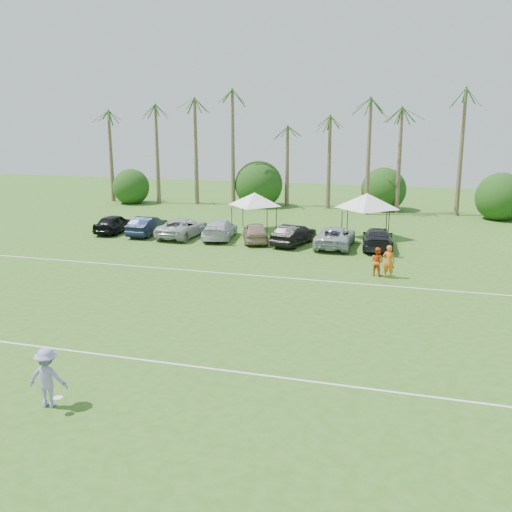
# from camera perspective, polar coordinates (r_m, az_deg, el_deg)

# --- Properties ---
(ground) EXTENTS (120.00, 120.00, 0.00)m
(ground) POSITION_cam_1_polar(r_m,az_deg,el_deg) (19.78, -14.80, -12.18)
(ground) COLOR #35611D
(ground) RESTS_ON ground
(field_lines) EXTENTS (80.00, 12.10, 0.01)m
(field_lines) POSITION_cam_1_polar(r_m,az_deg,el_deg) (26.40, -5.86, -5.14)
(field_lines) COLOR white
(field_lines) RESTS_ON ground
(palm_tree_0) EXTENTS (2.40, 2.40, 8.90)m
(palm_tree_0) POSITION_cam_1_polar(r_m,az_deg,el_deg) (61.79, -14.71, 12.26)
(palm_tree_0) COLOR brown
(palm_tree_0) RESTS_ON ground
(palm_tree_1) EXTENTS (2.40, 2.40, 9.90)m
(palm_tree_1) POSITION_cam_1_polar(r_m,az_deg,el_deg) (59.38, -10.50, 13.27)
(palm_tree_1) COLOR brown
(palm_tree_1) RESTS_ON ground
(palm_tree_2) EXTENTS (2.40, 2.40, 10.90)m
(palm_tree_2) POSITION_cam_1_polar(r_m,az_deg,el_deg) (57.32, -5.93, 14.28)
(palm_tree_2) COLOR brown
(palm_tree_2) RESTS_ON ground
(palm_tree_3) EXTENTS (2.40, 2.40, 11.90)m
(palm_tree_3) POSITION_cam_1_polar(r_m,az_deg,el_deg) (55.96, -2.02, 15.23)
(palm_tree_3) COLOR brown
(palm_tree_3) RESTS_ON ground
(palm_tree_4) EXTENTS (2.40, 2.40, 8.90)m
(palm_tree_4) POSITION_cam_1_polar(r_m,az_deg,el_deg) (54.82, 2.07, 12.56)
(palm_tree_4) COLOR brown
(palm_tree_4) RESTS_ON ground
(palm_tree_5) EXTENTS (2.40, 2.40, 9.90)m
(palm_tree_5) POSITION_cam_1_polar(r_m,az_deg,el_deg) (53.96, 6.32, 13.40)
(palm_tree_5) COLOR brown
(palm_tree_5) RESTS_ON ground
(palm_tree_6) EXTENTS (2.40, 2.40, 10.90)m
(palm_tree_6) POSITION_cam_1_polar(r_m,az_deg,el_deg) (53.40, 10.70, 14.18)
(palm_tree_6) COLOR brown
(palm_tree_6) RESTS_ON ground
(palm_tree_7) EXTENTS (2.40, 2.40, 11.90)m
(palm_tree_7) POSITION_cam_1_polar(r_m,az_deg,el_deg) (53.15, 15.18, 14.87)
(palm_tree_7) COLOR brown
(palm_tree_7) RESTS_ON ground
(palm_tree_8) EXTENTS (2.40, 2.40, 8.90)m
(palm_tree_8) POSITION_cam_1_polar(r_m,az_deg,el_deg) (53.22, 20.50, 11.71)
(palm_tree_8) COLOR brown
(palm_tree_8) RESTS_ON ground
(bush_tree_0) EXTENTS (4.00, 4.00, 4.00)m
(bush_tree_0) POSITION_cam_1_polar(r_m,az_deg,el_deg) (61.55, -11.50, 7.11)
(bush_tree_0) COLOR brown
(bush_tree_0) RESTS_ON ground
(bush_tree_1) EXTENTS (4.00, 4.00, 4.00)m
(bush_tree_1) POSITION_cam_1_polar(r_m,az_deg,el_deg) (56.69, 0.31, 6.85)
(bush_tree_1) COLOR brown
(bush_tree_1) RESTS_ON ground
(bush_tree_2) EXTENTS (4.00, 4.00, 4.00)m
(bush_tree_2) POSITION_cam_1_polar(r_m,az_deg,el_deg) (54.63, 12.57, 6.27)
(bush_tree_2) COLOR brown
(bush_tree_2) RESTS_ON ground
(bush_tree_3) EXTENTS (4.00, 4.00, 4.00)m
(bush_tree_3) POSITION_cam_1_polar(r_m,az_deg,el_deg) (54.88, 23.07, 5.54)
(bush_tree_3) COLOR brown
(bush_tree_3) RESTS_ON ground
(sideline_player_a) EXTENTS (0.72, 0.53, 1.82)m
(sideline_player_a) POSITION_cam_1_polar(r_m,az_deg,el_deg) (31.68, 13.13, -0.54)
(sideline_player_a) COLOR orange
(sideline_player_a) RESTS_ON ground
(sideline_player_b) EXTENTS (0.96, 0.87, 1.60)m
(sideline_player_b) POSITION_cam_1_polar(r_m,az_deg,el_deg) (32.01, 12.00, -0.54)
(sideline_player_b) COLOR #D65117
(sideline_player_b) RESTS_ON ground
(canopy_tent_left) EXTENTS (4.26, 4.26, 3.45)m
(canopy_tent_left) POSITION_cam_1_polar(r_m,az_deg,el_deg) (43.61, -0.15, 6.35)
(canopy_tent_left) COLOR black
(canopy_tent_left) RESTS_ON ground
(canopy_tent_right) EXTENTS (4.70, 4.70, 3.81)m
(canopy_tent_right) POSITION_cam_1_polar(r_m,az_deg,el_deg) (41.59, 11.07, 6.17)
(canopy_tent_right) COLOR black
(canopy_tent_right) RESTS_ON ground
(frisbee_player) EXTENTS (1.33, 0.88, 1.85)m
(frisbee_player) POSITION_cam_1_polar(r_m,az_deg,el_deg) (18.46, -20.13, -11.35)
(frisbee_player) COLOR #958AC4
(frisbee_player) RESTS_ON ground
(parked_car_0) EXTENTS (1.72, 4.16, 1.41)m
(parked_car_0) POSITION_cam_1_polar(r_m,az_deg,el_deg) (44.52, -13.98, 3.16)
(parked_car_0) COLOR black
(parked_car_0) RESTS_ON ground
(parked_car_1) EXTENTS (1.55, 4.30, 1.41)m
(parked_car_1) POSITION_cam_1_polar(r_m,az_deg,el_deg) (43.12, -10.81, 3.00)
(parked_car_1) COLOR black
(parked_car_1) RESTS_ON ground
(parked_car_2) EXTENTS (2.54, 5.16, 1.41)m
(parked_car_2) POSITION_cam_1_polar(r_m,az_deg,el_deg) (41.98, -7.36, 2.84)
(parked_car_2) COLOR #B1B3B4
(parked_car_2) RESTS_ON ground
(parked_car_3) EXTENTS (2.67, 5.09, 1.41)m
(parked_car_3) POSITION_cam_1_polar(r_m,az_deg,el_deg) (41.13, -3.66, 2.71)
(parked_car_3) COLOR silver
(parked_car_3) RESTS_ON ground
(parked_car_4) EXTENTS (2.94, 4.45, 1.41)m
(parked_car_4) POSITION_cam_1_polar(r_m,az_deg,el_deg) (39.94, -0.06, 2.41)
(parked_car_4) COLOR tan
(parked_car_4) RESTS_ON ground
(parked_car_5) EXTENTS (2.47, 4.51, 1.41)m
(parked_car_5) POSITION_cam_1_polar(r_m,az_deg,el_deg) (39.11, 3.82, 2.13)
(parked_car_5) COLOR black
(parked_car_5) RESTS_ON ground
(parked_car_6) EXTENTS (2.42, 5.11, 1.41)m
(parked_car_6) POSITION_cam_1_polar(r_m,az_deg,el_deg) (38.75, 7.92, 1.93)
(parked_car_6) COLOR #A2A9B1
(parked_car_6) RESTS_ON ground
(parked_car_7) EXTENTS (2.41, 5.02, 1.41)m
(parked_car_7) POSITION_cam_1_polar(r_m,az_deg,el_deg) (38.66, 12.07, 1.73)
(parked_car_7) COLOR black
(parked_car_7) RESTS_ON ground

